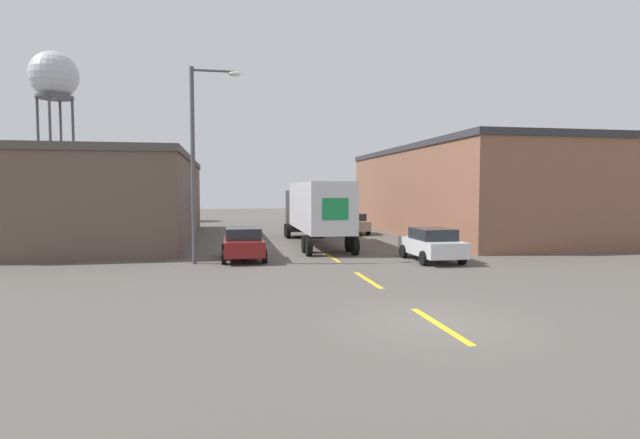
{
  "coord_description": "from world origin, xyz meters",
  "views": [
    {
      "loc": [
        -5.35,
        -11.91,
        3.44
      ],
      "look_at": [
        -0.7,
        12.3,
        1.97
      ],
      "focal_mm": 28.0,
      "sensor_mm": 36.0,
      "label": 1
    }
  ],
  "objects_px": {
    "parked_car_right_far": "(352,223)",
    "street_lamp": "(198,152)",
    "parked_car_right_mid": "(432,244)",
    "semi_truck": "(315,208)",
    "water_tower": "(54,79)",
    "parked_car_left_far": "(243,243)"
  },
  "relations": [
    {
      "from": "parked_car_left_far",
      "to": "water_tower",
      "type": "bearing_deg",
      "value": 118.84
    },
    {
      "from": "parked_car_right_far",
      "to": "parked_car_left_far",
      "type": "height_order",
      "value": "same"
    },
    {
      "from": "parked_car_right_far",
      "to": "water_tower",
      "type": "bearing_deg",
      "value": 143.08
    },
    {
      "from": "semi_truck",
      "to": "parked_car_right_far",
      "type": "distance_m",
      "value": 8.29
    },
    {
      "from": "street_lamp",
      "to": "semi_truck",
      "type": "bearing_deg",
      "value": 46.14
    },
    {
      "from": "semi_truck",
      "to": "parked_car_right_mid",
      "type": "relative_size",
      "value": 3.01
    },
    {
      "from": "semi_truck",
      "to": "parked_car_right_far",
      "type": "relative_size",
      "value": 3.01
    },
    {
      "from": "parked_car_right_mid",
      "to": "water_tower",
      "type": "bearing_deg",
      "value": 127.46
    },
    {
      "from": "semi_truck",
      "to": "parked_car_left_far",
      "type": "xyz_separation_m",
      "value": [
        -4.71,
        -6.17,
        -1.48
      ]
    },
    {
      "from": "parked_car_right_far",
      "to": "street_lamp",
      "type": "xyz_separation_m",
      "value": [
        -10.99,
        -14.02,
        4.33
      ]
    },
    {
      "from": "parked_car_right_far",
      "to": "parked_car_right_mid",
      "type": "bearing_deg",
      "value": -90.0
    },
    {
      "from": "parked_car_right_mid",
      "to": "street_lamp",
      "type": "relative_size",
      "value": 0.46
    },
    {
      "from": "parked_car_left_far",
      "to": "parked_car_right_mid",
      "type": "relative_size",
      "value": 1.0
    },
    {
      "from": "parked_car_right_mid",
      "to": "parked_car_right_far",
      "type": "bearing_deg",
      "value": 90.0
    },
    {
      "from": "parked_car_right_far",
      "to": "water_tower",
      "type": "height_order",
      "value": "water_tower"
    },
    {
      "from": "water_tower",
      "to": "parked_car_left_far",
      "type": "bearing_deg",
      "value": -61.16
    },
    {
      "from": "semi_truck",
      "to": "parked_car_right_far",
      "type": "xyz_separation_m",
      "value": [
        4.22,
        6.98,
        -1.48
      ]
    },
    {
      "from": "water_tower",
      "to": "parked_car_right_mid",
      "type": "bearing_deg",
      "value": -52.54
    },
    {
      "from": "parked_car_right_far",
      "to": "parked_car_right_mid",
      "type": "xyz_separation_m",
      "value": [
        0.0,
        -15.27,
        0.0
      ]
    },
    {
      "from": "parked_car_right_far",
      "to": "street_lamp",
      "type": "distance_m",
      "value": 18.33
    },
    {
      "from": "semi_truck",
      "to": "street_lamp",
      "type": "height_order",
      "value": "street_lamp"
    },
    {
      "from": "parked_car_left_far",
      "to": "street_lamp",
      "type": "bearing_deg",
      "value": -156.96
    }
  ]
}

